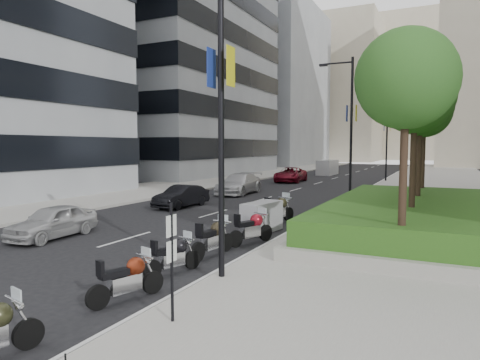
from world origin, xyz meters
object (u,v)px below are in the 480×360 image
Objects in this scene: motorcycle_2 at (174,256)px; delivery_van at (327,168)px; motorcycle_4 at (252,228)px; car_c at (239,184)px; car_b at (181,196)px; car_a at (53,222)px; motorcycle_1 at (128,278)px; motorcycle_3 at (213,238)px; lamp_post_2 at (385,131)px; car_d at (291,175)px; motorcycle_5 at (262,217)px; parking_sign at (172,256)px; lamp_post_1 at (349,122)px; motorcycle_6 at (278,210)px; lamp_post_0 at (216,89)px.

delivery_van is at bearing 25.79° from motorcycle_2.
motorcycle_4 is 16.49m from car_c.
motorcycle_2 is 13.27m from car_b.
car_b is 0.87× the size of delivery_van.
car_a is at bearing -88.64° from delivery_van.
motorcycle_3 reaches higher than motorcycle_1.
motorcycle_2 is at bearing -79.37° from delivery_van.
lamp_post_2 reaches higher than motorcycle_3.
lamp_post_2 is at bearing 4.15° from motorcycle_3.
car_d is at bearing 94.54° from car_b.
motorcycle_5 is at bearing 19.49° from motorcycle_1.
motorcycle_5 is 8.31m from car_a.
car_a reaches higher than car_b.
lamp_post_2 is 1.71× the size of car_d.
car_c reaches higher than car_b.
delivery_van is at bearing 15.52° from motorcycle_3.
parking_sign is 1.31× the size of motorcycle_2.
motorcycle_2 is at bearing 123.77° from parking_sign.
motorcycle_3 is at bearing -95.21° from lamp_post_1.
parking_sign is at bearing -128.95° from motorcycle_2.
lamp_post_2 is at bearing 16.05° from motorcycle_1.
car_c is (-6.99, 10.29, 0.14)m from motorcycle_6.
lamp_post_0 is at bearing -154.12° from motorcycle_6.
lamp_post_0 reaches higher than motorcycle_1.
car_a is at bearing 78.01° from motorcycle_1.
lamp_post_1 reaches higher than car_c.
lamp_post_1 is 4.09× the size of motorcycle_5.
motorcycle_5 is at bearing -29.26° from car_b.
lamp_post_2 reaches higher than delivery_van.
delivery_van is (-6.48, 40.84, 0.28)m from motorcycle_3.
motorcycle_2 is 0.50× the size of car_a.
lamp_post_1 is at bearing 91.88° from parking_sign.
lamp_post_2 is at bearing 74.84° from car_b.
motorcycle_4 is (-0.91, 4.39, -4.48)m from lamp_post_0.
car_c reaches higher than motorcycle_1.
lamp_post_1 is at bearing 90.00° from lamp_post_0.
motorcycle_2 is (-1.38, -34.96, -4.54)m from lamp_post_2.
lamp_post_0 and lamp_post_2 have the same top height.
motorcycle_4 is at bearing -78.02° from car_d.
lamp_post_0 is 9.66m from car_a.
delivery_van reaches higher than motorcycle_2.
motorcycle_3 is at bearing 16.41° from motorcycle_2.
parking_sign is 1.19× the size of motorcycle_4.
parking_sign reaches higher than car_a.
motorcycle_6 is (-1.50, -26.26, -4.43)m from lamp_post_2.
car_c is 24.07m from delivery_van.
lamp_post_2 is 35.28m from motorcycle_2.
car_c is (-0.13, 17.08, 0.12)m from car_a.
car_a is at bearing 128.11° from motorcycle_4.
motorcycle_6 is 0.52× the size of delivery_van.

